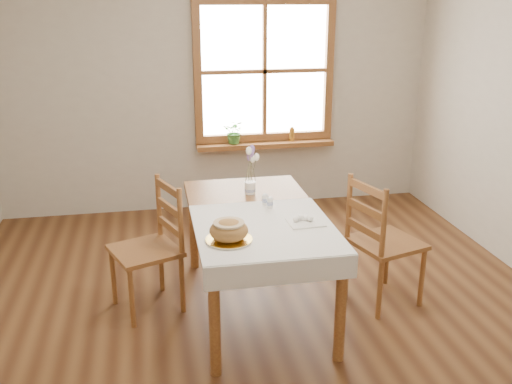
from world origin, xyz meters
TOP-DOWN VIEW (x-y plane):
  - ground at (0.00, 0.00)m, footprint 5.00×5.00m
  - room_walls at (0.00, 0.00)m, footprint 4.60×5.10m
  - window at (0.50, 2.47)m, footprint 1.46×0.08m
  - window_sill at (0.50, 2.40)m, footprint 1.46×0.20m
  - dining_table at (0.00, 0.30)m, footprint 0.90×1.60m
  - table_linen at (0.00, -0.00)m, footprint 0.91×0.99m
  - chair_left at (-0.78, 0.43)m, footprint 0.59×0.58m
  - chair_right at (0.96, 0.22)m, footprint 0.59×0.58m
  - bread_plate at (-0.26, -0.18)m, footprint 0.35×0.35m
  - bread_loaf at (-0.26, -0.18)m, footprint 0.24×0.24m
  - egg_napkin at (0.28, 0.02)m, footprint 0.24×0.21m
  - eggs at (0.28, 0.02)m, footprint 0.18×0.17m
  - salt_shaker at (0.09, 0.41)m, footprint 0.06×0.06m
  - pepper_shaker at (0.11, 0.34)m, footprint 0.05×0.05m
  - flower_vase at (0.03, 0.68)m, footprint 0.09×0.09m
  - lavender_bouquet at (0.03, 0.68)m, footprint 0.15×0.15m
  - potted_plant at (0.17, 2.40)m, footprint 0.30×0.31m
  - amber_bottle at (0.79, 2.40)m, footprint 0.06×0.06m

SIDE VIEW (x-z plane):
  - ground at x=0.00m, z-range 0.00..0.00m
  - chair_left at x=-0.78m, z-range 0.00..0.95m
  - chair_right at x=0.96m, z-range 0.00..0.98m
  - dining_table at x=0.00m, z-range 0.29..1.04m
  - window_sill at x=0.50m, z-range 0.66..0.71m
  - table_linen at x=0.00m, z-range 0.75..0.76m
  - egg_napkin at x=0.28m, z-range 0.76..0.77m
  - bread_plate at x=-0.26m, z-range 0.76..0.78m
  - eggs at x=0.28m, z-range 0.77..0.81m
  - amber_bottle at x=0.79m, z-range 0.71..0.87m
  - flower_vase at x=0.03m, z-range 0.75..0.84m
  - pepper_shaker at x=0.11m, z-range 0.76..0.84m
  - salt_shaker at x=0.09m, z-range 0.76..0.85m
  - potted_plant at x=0.17m, z-range 0.71..0.91m
  - bread_loaf at x=-0.26m, z-range 0.78..0.91m
  - lavender_bouquet at x=0.03m, z-range 0.84..1.12m
  - window at x=0.50m, z-range 0.72..2.18m
  - room_walls at x=0.00m, z-range 0.38..3.03m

